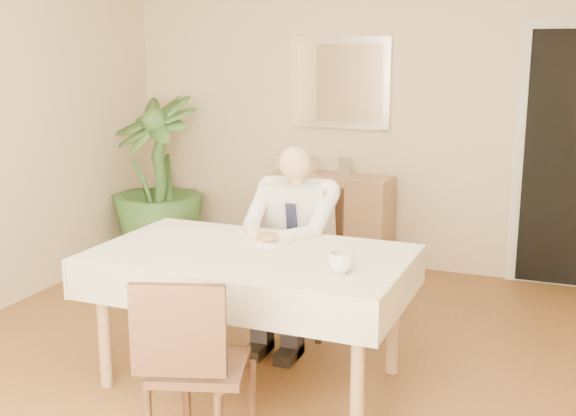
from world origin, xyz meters
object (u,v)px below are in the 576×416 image
at_px(chair_far, 305,250).
at_px(coffee_mug, 341,263).
at_px(dining_table, 251,266).
at_px(potted_palm, 157,179).
at_px(seated_man, 290,236).
at_px(chair_near, 192,359).
at_px(sideboard, 333,221).

xyz_separation_m(chair_far, coffee_mug, (0.57, -1.06, 0.28)).
distance_m(chair_far, coffee_mug, 1.24).
height_order(dining_table, coffee_mug, coffee_mug).
bearing_deg(potted_palm, dining_table, -47.29).
distance_m(chair_far, seated_man, 0.33).
xyz_separation_m(dining_table, chair_far, (0.00, 0.88, -0.14)).
height_order(chair_far, chair_near, chair_far).
xyz_separation_m(sideboard, potted_palm, (-1.49, -0.36, 0.32)).
bearing_deg(coffee_mug, chair_far, 118.18).
bearing_deg(sideboard, seated_man, -76.62).
bearing_deg(seated_man, coffee_mug, -53.58).
bearing_deg(coffee_mug, sideboard, 108.52).
xyz_separation_m(chair_near, potted_palm, (-1.82, 2.72, 0.23)).
relative_size(dining_table, potted_palm, 1.21).
height_order(chair_near, potted_palm, potted_palm).
distance_m(chair_far, potted_palm, 2.00).
relative_size(chair_far, chair_near, 1.07).
height_order(seated_man, potted_palm, potted_palm).
bearing_deg(seated_man, potted_palm, 143.48).
bearing_deg(chair_near, potted_palm, 106.53).
relative_size(chair_far, sideboard, 0.94).
relative_size(chair_near, potted_palm, 0.61).
height_order(seated_man, coffee_mug, seated_man).
distance_m(chair_near, potted_palm, 3.28).
bearing_deg(chair_far, seated_man, -93.03).
bearing_deg(coffee_mug, dining_table, 162.52).
xyz_separation_m(chair_near, seated_man, (-0.09, 1.44, 0.20)).
height_order(coffee_mug, potted_palm, potted_palm).
bearing_deg(coffee_mug, chair_near, -126.02).
distance_m(coffee_mug, potted_palm, 3.09).
distance_m(seated_man, potted_palm, 2.15).
xyz_separation_m(dining_table, seated_man, (0.00, 0.59, 0.02)).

